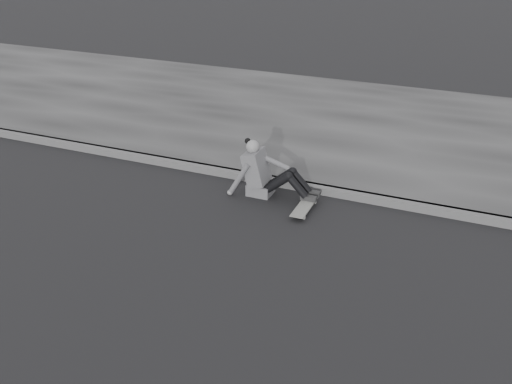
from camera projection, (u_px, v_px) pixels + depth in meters
ground at (187, 266)px, 7.00m from camera, size 80.00×80.00×0.00m
curb at (265, 179)px, 9.10m from camera, size 24.00×0.16×0.12m
sidewalk at (320, 121)px, 11.59m from camera, size 24.00×6.00×0.12m
skateboard at (305, 206)px, 8.27m from camera, size 0.20×0.78×0.09m
seated_woman at (265, 173)px, 8.59m from camera, size 1.38×0.46×0.88m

